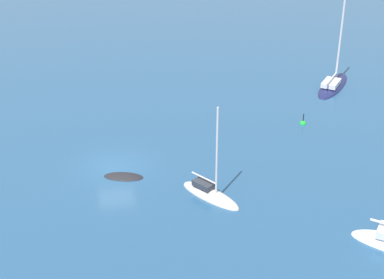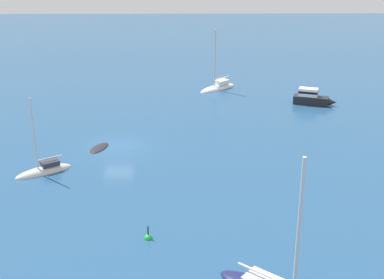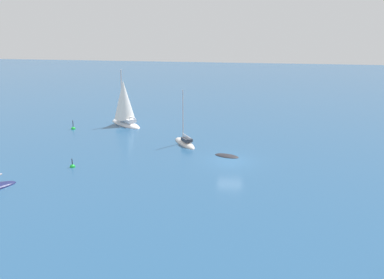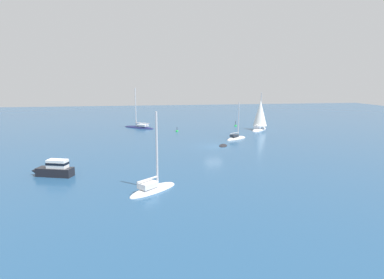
{
  "view_description": "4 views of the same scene",
  "coord_description": "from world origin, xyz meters",
  "px_view_note": "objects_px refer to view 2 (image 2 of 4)",
  "views": [
    {
      "loc": [
        -2.3,
        -33.97,
        18.78
      ],
      "look_at": [
        5.56,
        0.61,
        1.14
      ],
      "focal_mm": 53.07,
      "sensor_mm": 36.0,
      "label": 1
    },
    {
      "loc": [
        44.01,
        5.95,
        17.68
      ],
      "look_at": [
        2.73,
        6.47,
        1.66
      ],
      "focal_mm": 50.74,
      "sensor_mm": 36.0,
      "label": 2
    },
    {
      "loc": [
        -1.51,
        41.75,
        15.07
      ],
      "look_at": [
        4.09,
        -1.31,
        1.74
      ],
      "focal_mm": 40.94,
      "sensor_mm": 36.0,
      "label": 3
    },
    {
      "loc": [
        -46.61,
        10.97,
        9.83
      ],
      "look_at": [
        1.51,
        3.0,
        0.89
      ],
      "focal_mm": 30.91,
      "sensor_mm": 36.0,
      "label": 4
    }
  ],
  "objects_px": {
    "yacht": "(44,171)",
    "tender": "(99,148)",
    "motor_cruiser": "(312,98)",
    "sloop": "(218,87)",
    "channel_buoy": "(148,238)"
  },
  "relations": [
    {
      "from": "yacht",
      "to": "sloop",
      "type": "bearing_deg",
      "value": -155.52
    },
    {
      "from": "tender",
      "to": "channel_buoy",
      "type": "distance_m",
      "value": 15.63
    },
    {
      "from": "yacht",
      "to": "tender",
      "type": "bearing_deg",
      "value": -158.95
    },
    {
      "from": "tender",
      "to": "motor_cruiser",
      "type": "bearing_deg",
      "value": -40.22
    },
    {
      "from": "yacht",
      "to": "motor_cruiser",
      "type": "relative_size",
      "value": 1.42
    },
    {
      "from": "channel_buoy",
      "to": "yacht",
      "type": "bearing_deg",
      "value": -138.32
    },
    {
      "from": "yacht",
      "to": "channel_buoy",
      "type": "distance_m",
      "value": 13.12
    },
    {
      "from": "tender",
      "to": "channel_buoy",
      "type": "bearing_deg",
      "value": -141.25
    },
    {
      "from": "yacht",
      "to": "sloop",
      "type": "relative_size",
      "value": 0.88
    },
    {
      "from": "yacht",
      "to": "tender",
      "type": "height_order",
      "value": "yacht"
    },
    {
      "from": "yacht",
      "to": "channel_buoy",
      "type": "bearing_deg",
      "value": 98.39
    },
    {
      "from": "motor_cruiser",
      "to": "yacht",
      "type": "bearing_deg",
      "value": -126.4
    },
    {
      "from": "channel_buoy",
      "to": "sloop",
      "type": "bearing_deg",
      "value": 169.52
    },
    {
      "from": "tender",
      "to": "sloop",
      "type": "relative_size",
      "value": 0.38
    },
    {
      "from": "yacht",
      "to": "sloop",
      "type": "distance_m",
      "value": 27.97
    }
  ]
}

